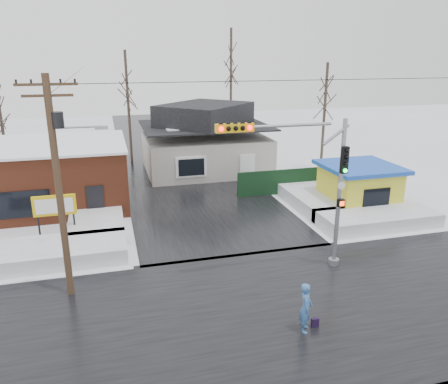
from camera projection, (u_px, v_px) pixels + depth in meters
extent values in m
plane|color=white|center=(279.00, 311.00, 17.19)|extent=(120.00, 120.00, 0.00)
cube|color=black|center=(279.00, 310.00, 17.19)|extent=(10.00, 120.00, 0.02)
cube|color=black|center=(279.00, 310.00, 17.19)|extent=(120.00, 10.00, 0.02)
cube|color=white|center=(53.00, 253.00, 21.27)|extent=(7.00, 3.00, 0.80)
cube|color=white|center=(377.00, 218.00, 25.74)|extent=(7.00, 3.00, 0.80)
cube|color=white|center=(97.00, 214.00, 26.37)|extent=(3.00, 8.00, 0.80)
cube|color=white|center=(309.00, 195.00, 29.85)|extent=(3.00, 8.00, 0.80)
cylinder|color=gray|center=(339.00, 195.00, 19.88)|extent=(0.20, 0.20, 7.00)
cylinder|color=gray|center=(334.00, 262.00, 20.90)|extent=(0.50, 0.50, 0.30)
cylinder|color=gray|center=(281.00, 126.00, 18.14)|extent=(4.60, 0.14, 0.14)
cube|color=gold|center=(235.00, 128.00, 17.64)|extent=(1.60, 0.28, 0.35)
sphere|color=#FF0C0C|center=(221.00, 129.00, 17.35)|extent=(0.20, 0.20, 0.20)
sphere|color=#FF0C0C|center=(250.00, 128.00, 17.64)|extent=(0.20, 0.20, 0.20)
cube|color=black|center=(345.00, 160.00, 19.18)|extent=(0.30, 0.22, 1.20)
sphere|color=#0CE533|center=(345.00, 171.00, 19.19)|extent=(0.18, 0.18, 0.18)
cube|color=black|center=(341.00, 203.00, 19.79)|extent=(0.30, 0.20, 0.35)
cylinder|color=#382619|center=(59.00, 192.00, 17.06)|extent=(0.28, 0.28, 9.00)
cube|color=#382619|center=(46.00, 84.00, 15.82)|extent=(2.20, 0.10, 0.10)
cube|color=#382619|center=(48.00, 96.00, 15.94)|extent=(1.80, 0.10, 0.10)
cylinder|color=black|center=(58.00, 120.00, 16.28)|extent=(0.44, 0.44, 0.60)
cylinder|color=gray|center=(77.00, 127.00, 16.53)|extent=(1.80, 0.08, 0.08)
cube|color=gray|center=(101.00, 128.00, 16.77)|extent=(0.50, 0.22, 0.12)
cube|color=brown|center=(32.00, 176.00, 28.57)|extent=(12.00, 8.00, 4.00)
cube|color=white|center=(28.00, 145.00, 27.95)|extent=(12.20, 8.20, 0.15)
cube|color=black|center=(23.00, 204.00, 25.06)|extent=(3.00, 0.08, 1.60)
cube|color=black|center=(96.00, 203.00, 26.14)|extent=(1.00, 0.08, 2.20)
cylinder|color=black|center=(39.00, 226.00, 23.20)|extent=(0.10, 0.10, 1.80)
cylinder|color=black|center=(74.00, 223.00, 23.65)|extent=(0.10, 0.10, 1.80)
cube|color=gold|center=(54.00, 205.00, 23.09)|extent=(2.20, 0.18, 1.10)
cube|color=white|center=(54.00, 206.00, 22.99)|extent=(1.90, 0.02, 0.80)
cube|color=beige|center=(205.00, 153.00, 37.48)|extent=(10.00, 8.00, 3.00)
cube|color=black|center=(205.00, 125.00, 36.75)|extent=(10.40, 8.40, 0.12)
pyramid|color=black|center=(205.00, 114.00, 36.46)|extent=(9.00, 7.00, 1.80)
cube|color=brown|center=(238.00, 111.00, 38.16)|extent=(0.70, 0.70, 1.40)
cube|color=white|center=(191.00, 167.00, 33.28)|extent=(2.40, 0.12, 1.60)
cube|color=yellow|center=(358.00, 188.00, 28.36)|extent=(4.00, 4.00, 2.60)
cube|color=blue|center=(360.00, 167.00, 27.92)|extent=(4.60, 4.60, 0.25)
cube|color=black|center=(376.00, 198.00, 26.49)|extent=(1.80, 0.06, 1.20)
cube|color=black|center=(291.00, 181.00, 31.41)|extent=(8.00, 0.12, 1.80)
cylinder|color=#332821|center=(129.00, 109.00, 38.61)|extent=(0.24, 0.24, 10.00)
cylinder|color=#332821|center=(231.00, 93.00, 42.63)|extent=(0.24, 0.24, 12.00)
cylinder|color=#332821|center=(324.00, 117.00, 37.21)|extent=(0.24, 0.24, 9.00)
cylinder|color=#332821|center=(2.00, 129.00, 34.59)|extent=(0.24, 0.24, 8.00)
imported|color=#38649F|center=(306.00, 308.00, 15.66)|extent=(0.70, 0.82, 1.91)
cube|color=black|center=(315.00, 323.00, 16.09)|extent=(0.28, 0.13, 0.35)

